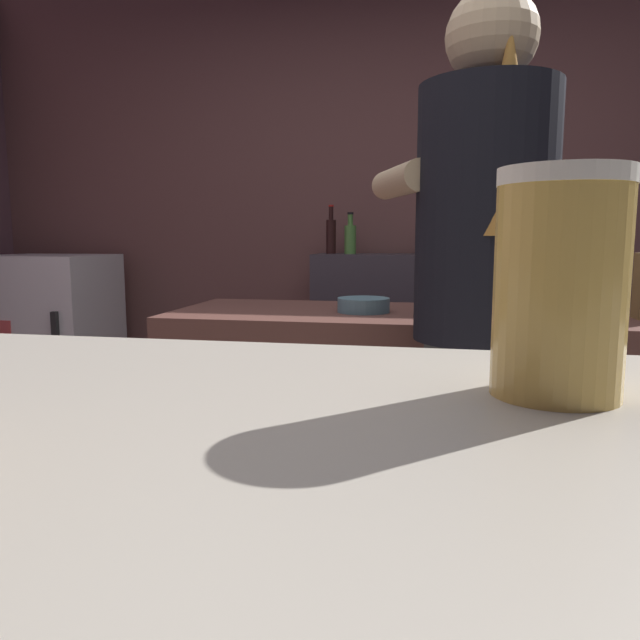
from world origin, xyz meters
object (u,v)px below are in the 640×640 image
mixing_bowl (364,305)px  bottle_soy (350,238)px  bottle_vinegar (430,237)px  mini_fridge (53,346)px  pint_glass_far (560,284)px  bottle_hot_sauce (438,236)px  bottle_olive_oil (331,235)px  chefs_knife (565,316)px  bartender (483,298)px

mixing_bowl → bottle_soy: bearing=100.1°
mixing_bowl → bottle_vinegar: size_ratio=0.72×
mini_fridge → bottle_vinegar: 2.26m
pint_glass_far → bottle_hot_sauce: 2.82m
mixing_bowl → bottle_olive_oil: bearing=104.5°
chefs_knife → bottle_hot_sauce: bottle_hot_sauce is taller
mini_fridge → chefs_knife: (2.60, -1.15, 0.39)m
mini_fridge → mixing_bowl: 2.30m
bartender → bottle_hot_sauce: 1.69m
bottle_vinegar → bottle_soy: 0.43m
mini_fridge → bottle_hot_sauce: size_ratio=4.26×
chefs_knife → bottle_olive_oil: bearing=130.7°
mini_fridge → bottle_vinegar: bearing=5.3°
bottle_vinegar → bottle_soy: bearing=-179.1°
bottle_olive_oil → bottle_soy: (0.11, -0.00, -0.02)m
bottle_olive_oil → bottle_hot_sauce: bearing=-6.9°
bottle_vinegar → bottle_olive_oil: size_ratio=0.90×
bartender → bottle_olive_oil: size_ratio=6.57×
bartender → mixing_bowl: 0.56m
chefs_knife → pint_glass_far: size_ratio=1.62×
bartender → chefs_knife: bartender is taller
bottle_vinegar → bottle_olive_oil: (-0.54, -0.00, 0.01)m
bottle_soy → mini_fridge: bearing=-173.7°
mixing_bowl → bottle_olive_oil: size_ratio=0.65×
bartender → mini_fridge: bearing=36.2°
bottle_vinegar → mixing_bowl: bearing=-98.3°
bottle_hot_sauce → bottle_soy: size_ratio=1.11×
bottle_vinegar → bartender: bearing=-84.8°
bottle_hot_sauce → bottle_olive_oil: 0.59m
mixing_bowl → bottle_olive_oil: 1.39m
pint_glass_far → mixing_bowl: bearing=101.4°
bartender → bottle_olive_oil: (-0.70, 1.75, 0.17)m
chefs_knife → bottle_hot_sauce: size_ratio=0.96×
bottle_olive_oil → bottle_soy: size_ratio=1.18×
mixing_bowl → bottle_hot_sauce: size_ratio=0.69×
pint_glass_far → bottle_soy: (-0.55, 2.88, 0.03)m
bottle_hot_sauce → bottle_olive_oil: (-0.58, 0.07, 0.01)m
chefs_knife → bottle_hot_sauce: (-0.39, 1.27, 0.25)m
bartender → bottle_soy: bearing=-1.4°
mixing_bowl → bottle_hot_sauce: 1.30m
pint_glass_far → bottle_hot_sauce: size_ratio=0.59×
bottle_vinegar → bottle_hot_sauce: bottle_hot_sauce is taller
bartender → mixing_bowl: bearing=19.7°
mixing_bowl → bottle_hot_sauce: (0.24, 1.25, 0.23)m
mixing_bowl → bottle_soy: bottle_soy is taller
chefs_knife → bottle_hot_sauce: 1.36m
mini_fridge → bottle_olive_oil: bearing=6.9°
chefs_knife → bottle_olive_oil: size_ratio=0.90×
mixing_bowl → pint_glass_far: (0.32, -1.56, 0.19)m
pint_glass_far → bottle_soy: 2.93m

